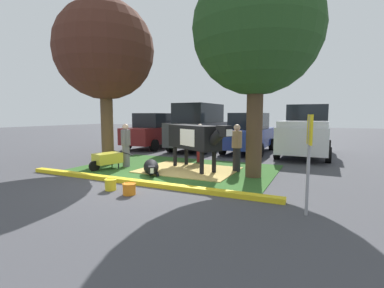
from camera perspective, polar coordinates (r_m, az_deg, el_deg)
ground_plane at (r=8.15m, az=-9.51°, el=-7.62°), size 80.00×80.00×0.00m
grass_island at (r=9.85m, az=-3.37°, el=-5.12°), size 6.82×4.48×0.02m
curb_yellow at (r=7.87m, az=-11.79°, el=-7.71°), size 8.02×0.24×0.12m
hay_bedding at (r=9.51m, az=-0.77°, el=-5.42°), size 3.23×2.44×0.04m
shade_tree_left at (r=11.27m, az=-17.67°, el=17.91°), size 3.65×3.65×6.15m
shade_tree_right at (r=8.90m, az=13.27°, el=21.87°), size 3.80×3.80×6.30m
cow_holstein at (r=9.40m, az=0.65°, el=1.36°), size 2.84×2.00×1.61m
calf_lying at (r=9.00m, az=-8.48°, el=-4.76°), size 1.03×1.25×0.48m
person_handler at (r=11.04m, az=1.65°, el=0.43°), size 0.48×0.34×1.56m
person_visitor_near at (r=10.35m, az=-13.58°, el=0.01°), size 0.34×0.49×1.60m
person_visitor_far at (r=9.33m, az=9.28°, el=-0.51°), size 0.34×0.49×1.61m
wheelbarrow at (r=10.12m, az=-17.28°, el=-2.92°), size 0.94×1.61×0.63m
parking_sign at (r=5.58m, az=23.17°, el=-0.16°), size 0.12×0.44×1.92m
bucket_yellow at (r=7.38m, az=-16.57°, el=-8.05°), size 0.30×0.30×0.29m
bucket_orange at (r=6.87m, az=-12.91°, el=-9.04°), size 0.33×0.33×0.28m
hatchback_white at (r=16.23m, az=-7.69°, el=2.69°), size 2.09×4.43×2.02m
suv_dark_grey at (r=15.05m, az=1.50°, el=3.57°), size 2.19×4.64×2.52m
sedan_blue at (r=14.34m, az=11.75°, el=2.19°), size 2.09×4.43×2.02m
pickup_truck_maroon at (r=14.10m, az=22.57°, el=2.32°), size 2.30×5.44×2.42m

